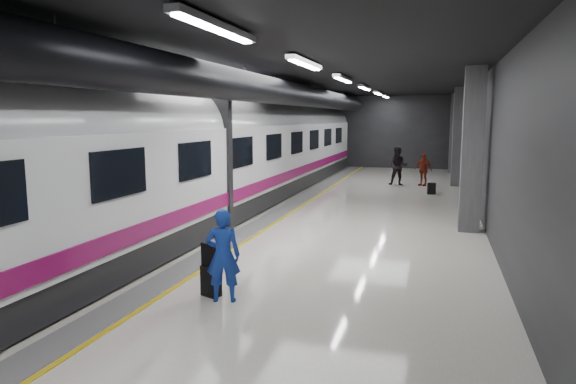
% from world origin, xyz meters
% --- Properties ---
extents(ground, '(40.00, 40.00, 0.00)m').
position_xyz_m(ground, '(0.00, 0.00, 0.00)').
color(ground, silver).
rests_on(ground, ground).
extents(platform_hall, '(10.02, 40.02, 4.51)m').
position_xyz_m(platform_hall, '(-0.29, 0.96, 3.54)').
color(platform_hall, black).
rests_on(platform_hall, ground).
extents(train, '(3.05, 38.00, 4.05)m').
position_xyz_m(train, '(-3.25, -0.00, 2.07)').
color(train, black).
rests_on(train, ground).
extents(traveler_main, '(0.67, 0.54, 1.61)m').
position_xyz_m(traveler_main, '(0.21, -5.05, 0.81)').
color(traveler_main, '#1830B9').
rests_on(traveler_main, ground).
extents(suitcase_main, '(0.39, 0.32, 0.54)m').
position_xyz_m(suitcase_main, '(-0.11, -4.87, 0.27)').
color(suitcase_main, black).
rests_on(suitcase_main, ground).
extents(shoulder_bag, '(0.34, 0.26, 0.41)m').
position_xyz_m(shoulder_bag, '(-0.13, -4.84, 0.75)').
color(shoulder_bag, black).
rests_on(shoulder_bag, suitcase_main).
extents(traveler_far_a, '(0.89, 0.70, 1.80)m').
position_xyz_m(traveler_far_a, '(1.91, 11.39, 0.90)').
color(traveler_far_a, black).
rests_on(traveler_far_a, ground).
extents(traveler_far_b, '(0.96, 0.75, 1.52)m').
position_xyz_m(traveler_far_b, '(3.04, 11.61, 0.76)').
color(traveler_far_b, maroon).
rests_on(traveler_far_b, ground).
extents(suitcase_far, '(0.35, 0.26, 0.48)m').
position_xyz_m(suitcase_far, '(3.46, 8.91, 0.24)').
color(suitcase_far, black).
rests_on(suitcase_far, ground).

